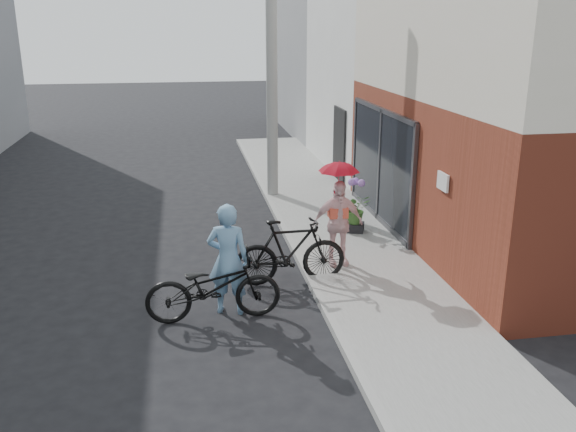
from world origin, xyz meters
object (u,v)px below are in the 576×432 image
object	(u,v)px
officer	(228,259)
bike_right	(290,252)
kimono_woman	(338,223)
planter	(355,227)
bike_left	(213,287)
utility_pole	(272,61)

from	to	relation	value
officer	bike_right	distance (m)	1.52
officer	kimono_woman	size ratio (longest dim) A/B	1.13
planter	officer	bearing A→B (deg)	-133.31
kimono_woman	planter	size ratio (longest dim) A/B	4.56
bike_left	planter	bearing A→B (deg)	-45.11
kimono_woman	planter	distance (m)	2.06
bike_left	kimono_woman	size ratio (longest dim) A/B	1.30
bike_left	planter	xyz separation A→B (m)	(3.20, 3.33, -0.33)
kimono_woman	bike_left	bearing A→B (deg)	-147.32
utility_pole	officer	world-z (taller)	utility_pole
bike_right	planter	distance (m)	2.85
utility_pole	planter	distance (m)	4.82
bike_left	planter	world-z (taller)	bike_left
bike_right	planter	size ratio (longest dim) A/B	5.64
kimono_woman	planter	bearing A→B (deg)	62.38
officer	planter	distance (m)	4.35
utility_pole	officer	bearing A→B (deg)	-104.40
kimono_woman	officer	bearing A→B (deg)	-148.00
bike_right	bike_left	bearing A→B (deg)	127.83
utility_pole	planter	xyz separation A→B (m)	(1.30, -3.28, -3.29)
bike_left	bike_right	world-z (taller)	bike_right
officer	kimono_woman	xyz separation A→B (m)	(2.09, 1.39, 0.02)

